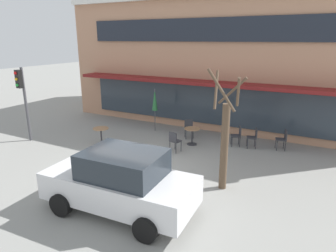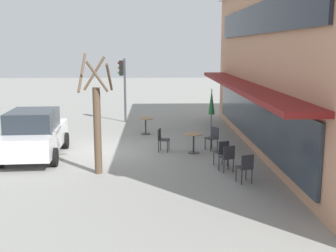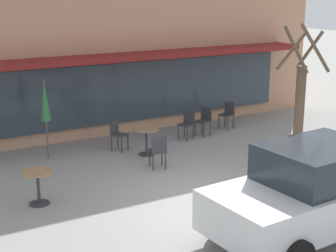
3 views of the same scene
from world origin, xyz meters
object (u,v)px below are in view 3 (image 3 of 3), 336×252
object	(u,v)px
cafe_table_streetside	(146,137)
patio_umbrella_green_folded	(45,101)
cafe_chair_4	(187,122)
parked_sedan	(313,191)
cafe_chair_2	(117,133)
cafe_chair_0	(204,119)
cafe_table_near_wall	(38,182)
cafe_chair_3	(228,113)
street_tree	(299,110)
cafe_chair_1	(158,150)

from	to	relation	value
cafe_table_streetside	patio_umbrella_green_folded	world-z (taller)	patio_umbrella_green_folded
cafe_chair_4	parked_sedan	world-z (taller)	parked_sedan
cafe_table_streetside	cafe_chair_2	xyz separation A→B (m)	(-0.52, 0.81, 0.01)
cafe_chair_0	cafe_table_near_wall	bearing A→B (deg)	-156.00
cafe_table_streetside	cafe_chair_3	xyz separation A→B (m)	(3.70, 1.19, 0.01)
cafe_chair_2	street_tree	bearing A→B (deg)	-53.67
cafe_chair_1	parked_sedan	size ratio (longest dim) A/B	0.21
cafe_table_streetside	cafe_chair_2	distance (m)	0.97
cafe_table_near_wall	cafe_chair_2	bearing A→B (deg)	40.96
cafe_chair_4	street_tree	size ratio (longest dim) A/B	0.23
cafe_chair_3	cafe_chair_0	bearing A→B (deg)	-164.04
patio_umbrella_green_folded	cafe_chair_4	size ratio (longest dim) A/B	2.47
cafe_chair_4	cafe_chair_1	bearing A→B (deg)	-137.00
parked_sedan	cafe_chair_2	bearing A→B (deg)	98.24
cafe_table_streetside	cafe_chair_1	bearing A→B (deg)	-103.37
cafe_chair_3	street_tree	distance (m)	4.79
cafe_chair_3	parked_sedan	world-z (taller)	parked_sedan
cafe_chair_4	parked_sedan	size ratio (longest dim) A/B	0.21
cafe_table_near_wall	street_tree	world-z (taller)	street_tree
patio_umbrella_green_folded	cafe_chair_0	world-z (taller)	patio_umbrella_green_folded
patio_umbrella_green_folded	cafe_chair_4	xyz separation A→B (m)	(4.37, -0.22, -1.10)
patio_umbrella_green_folded	street_tree	world-z (taller)	street_tree
cafe_table_streetside	patio_umbrella_green_folded	size ratio (longest dim) A/B	0.35
cafe_chair_0	cafe_chair_2	bearing A→B (deg)	-179.19
cafe_table_near_wall	patio_umbrella_green_folded	bearing A→B (deg)	69.06
patio_umbrella_green_folded	cafe_chair_2	bearing A→B (deg)	-5.72
patio_umbrella_green_folded	cafe_chair_1	distance (m)	3.34
cafe_table_near_wall	street_tree	bearing A→B (deg)	-12.95
cafe_table_near_wall	cafe_chair_2	xyz separation A→B (m)	(3.11, 2.70, 0.01)
patio_umbrella_green_folded	cafe_chair_4	bearing A→B (deg)	-2.93
cafe_table_streetside	cafe_chair_0	xyz separation A→B (m)	(2.53, 0.86, 0.01)
cafe_chair_0	cafe_chair_1	bearing A→B (deg)	-143.87
cafe_table_near_wall	cafe_chair_4	xyz separation A→B (m)	(5.49, 2.68, 0.01)
cafe_chair_3	street_tree	size ratio (longest dim) A/B	0.23
cafe_chair_0	cafe_chair_3	xyz separation A→B (m)	(1.16, 0.33, 0.00)
cafe_chair_4	street_tree	bearing A→B (deg)	-80.91
cafe_chair_1	cafe_chair_2	distance (m)	2.03
cafe_table_near_wall	cafe_chair_4	size ratio (longest dim) A/B	0.85
cafe_chair_0	parked_sedan	bearing A→B (deg)	-107.21
cafe_table_near_wall	cafe_chair_0	world-z (taller)	cafe_chair_0
cafe_chair_1	street_tree	xyz separation A→B (m)	(2.79, -2.10, 1.15)
patio_umbrella_green_folded	cafe_table_streetside	bearing A→B (deg)	-21.87
cafe_chair_0	cafe_table_streetside	bearing A→B (deg)	-161.33
cafe_table_streetside	patio_umbrella_green_folded	distance (m)	2.94
patio_umbrella_green_folded	cafe_chair_3	xyz separation A→B (m)	(6.22, 0.18, -1.10)
patio_umbrella_green_folded	cafe_chair_3	distance (m)	6.32
cafe_chair_0	cafe_chair_2	world-z (taller)	same
parked_sedan	street_tree	size ratio (longest dim) A/B	1.13
street_tree	parked_sedan	bearing A→B (deg)	-128.62
cafe_chair_2	parked_sedan	distance (m)	6.77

